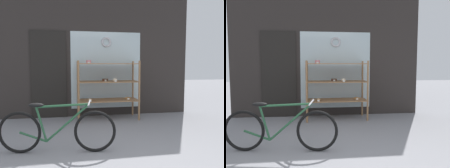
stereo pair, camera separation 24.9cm
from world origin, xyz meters
The scene contains 3 objects.
storefront_facade centered at (-0.04, 3.02, 1.76)m, with size 4.72×0.13×3.63m.
display_case centered at (0.17, 2.59, 0.85)m, with size 1.42×0.58×1.39m.
bicycle centered at (-0.88, 0.73, 0.34)m, with size 1.69×0.46×0.75m.
Camera 1 is at (-0.65, -2.47, 1.28)m, focal length 35.00 mm.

